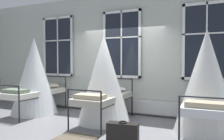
{
  "coord_description": "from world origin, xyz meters",
  "views": [
    {
      "loc": [
        2.47,
        -5.01,
        1.52
      ],
      "look_at": [
        0.18,
        0.07,
        1.32
      ],
      "focal_mm": 36.22,
      "sensor_mm": 36.0,
      "label": 1
    }
  ],
  "objects_px": {
    "cot_second": "(104,80)",
    "suitcase_dark": "(123,135)",
    "cot_third": "(206,83)",
    "cot_first": "(34,77)"
  },
  "relations": [
    {
      "from": "cot_first",
      "to": "cot_third",
      "type": "relative_size",
      "value": 1.01
    },
    {
      "from": "cot_third",
      "to": "suitcase_dark",
      "type": "bearing_deg",
      "value": 137.86
    },
    {
      "from": "cot_second",
      "to": "cot_third",
      "type": "distance_m",
      "value": 2.38
    },
    {
      "from": "cot_third",
      "to": "cot_second",
      "type": "bearing_deg",
      "value": 91.24
    },
    {
      "from": "cot_second",
      "to": "cot_third",
      "type": "relative_size",
      "value": 0.99
    },
    {
      "from": "cot_second",
      "to": "suitcase_dark",
      "type": "bearing_deg",
      "value": -142.12
    },
    {
      "from": "cot_first",
      "to": "cot_second",
      "type": "height_order",
      "value": "cot_first"
    },
    {
      "from": "cot_first",
      "to": "suitcase_dark",
      "type": "relative_size",
      "value": 3.83
    },
    {
      "from": "cot_first",
      "to": "cot_second",
      "type": "xyz_separation_m",
      "value": [
        2.29,
        -0.01,
        -0.02
      ]
    },
    {
      "from": "cot_third",
      "to": "suitcase_dark",
      "type": "distance_m",
      "value": 2.13
    }
  ]
}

